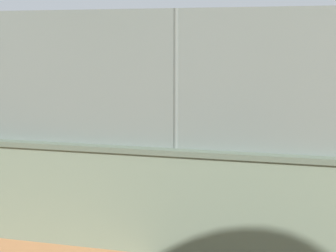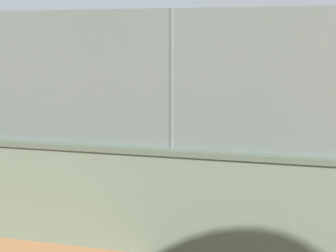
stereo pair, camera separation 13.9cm
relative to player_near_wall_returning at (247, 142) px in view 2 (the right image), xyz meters
name	(u,v)px [view 2 (the right image)]	position (x,y,z in m)	size (l,w,h in m)	color
ground_plane	(183,117)	(3.17, -9.29, -0.97)	(260.00, 260.00, 0.00)	#A36B42
player_near_wall_returning	(247,142)	(0.00, 0.00, 0.00)	(0.75, 1.26, 1.64)	navy
player_at_service_line	(147,119)	(3.06, -3.13, -0.11)	(0.70, 1.19, 1.47)	#B2B2B2
player_foreground_swinging	(313,100)	(-1.95, -8.71, -0.07)	(0.92, 0.72, 1.54)	navy
sports_ball	(257,137)	(-0.26, 1.69, 0.46)	(0.19, 0.19, 0.19)	#3399D8
courtside_bench	(114,188)	(2.25, 2.17, -0.51)	(1.61, 0.43, 0.87)	gray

